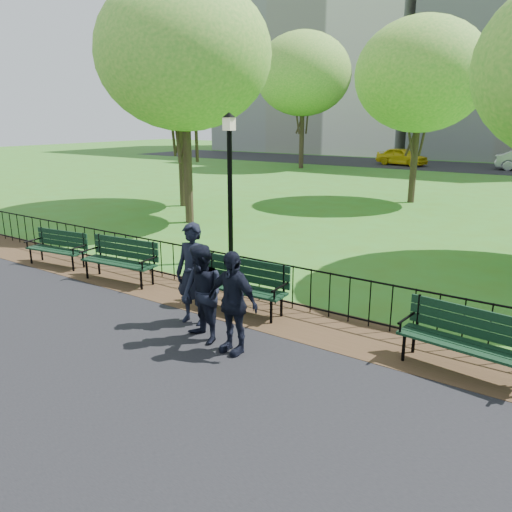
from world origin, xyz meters
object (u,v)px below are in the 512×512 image
Objects in this scene: tree_near_w at (184,55)px; taxi at (402,156)px; park_bench_left_a at (121,255)px; park_bench_right_a at (466,334)px; tree_far_w at (303,74)px; tree_mid_w at (178,65)px; person_right at (232,302)px; lamppost at (230,183)px; person_left at (193,274)px; park_bench_main at (222,275)px; park_bench_left_b at (59,244)px; person_mid at (202,294)px; tree_far_c at (421,75)px.

tree_near_w is 2.02× the size of taxi.
park_bench_right_a is at bearing -6.34° from park_bench_left_a.
tree_mid_w is at bearing -76.94° from tree_far_w.
tree_near_w is at bearing 139.96° from person_right.
tree_mid_w is at bearing 153.71° from park_bench_right_a.
lamppost is 4.31m from person_left.
park_bench_main is 33.22m from taxi.
park_bench_main is 5.31m from park_bench_left_b.
park_bench_left_a is at bearing -61.42° from tree_near_w.
tree_near_w is 11.25m from person_mid.
person_left reaches higher than park_bench_left_a.
park_bench_main is 3.64m from lamppost.
park_bench_left_b is at bearing 174.94° from park_bench_left_a.
lamppost reaches higher than park_bench_right_a.
park_bench_right_a is at bearing -7.58° from park_bench_left_b.
tree_near_w is 4.92× the size of person_mid.
person_mid is at bearing -46.66° from person_left.
park_bench_left_b is 0.21× the size of tree_near_w.
tree_far_w is 31.40m from person_right.
lamppost reaches higher than park_bench_left_a.
lamppost reaches higher than park_bench_left_b.
tree_near_w reaches higher than person_mid.
person_mid is (0.70, -1.42, 0.16)m from park_bench_main.
taxi reaches higher than park_bench_left_a.
person_left is at bearing -155.45° from taxi.
taxi is at bearing 100.10° from park_bench_main.
park_bench_left_a is at bearing -6.61° from park_bench_left_b.
tree_near_w is at bearing -44.07° from tree_mid_w.
park_bench_main is 0.22× the size of tree_far_w.
person_mid is (9.52, -9.93, -4.87)m from tree_mid_w.
park_bench_left_b is at bearing -67.57° from tree_mid_w.
lamppost is 0.49× the size of tree_far_c.
tree_far_c is 16.52m from person_left.
tree_near_w is at bearing -165.53° from taxi.
park_bench_left_b is at bearing -73.76° from tree_far_w.
person_left is 34.12m from taxi.
park_bench_left_b is 6.17m from person_mid.
tree_near_w is at bearing 112.51° from park_bench_left_a.
tree_near_w is at bearing -120.17° from tree_far_c.
park_bench_left_a is at bearing -97.49° from tree_far_c.
park_bench_left_a is 0.24× the size of tree_near_w.
person_right is (7.57, -7.44, -4.85)m from tree_near_w.
park_bench_left_a is 1.11× the size of park_bench_left_b.
person_right is at bearing -149.94° from park_bench_right_a.
park_bench_left_a reaches higher than park_bench_left_b.
tree_far_c reaches higher than park_bench_main.
tree_far_w is (-4.04, 17.43, 0.98)m from tree_mid_w.
person_right is at bearing -19.73° from park_bench_left_b.
park_bench_left_a is 8.49m from tree_near_w.
lamppost is (-6.48, 2.79, 1.47)m from park_bench_right_a.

